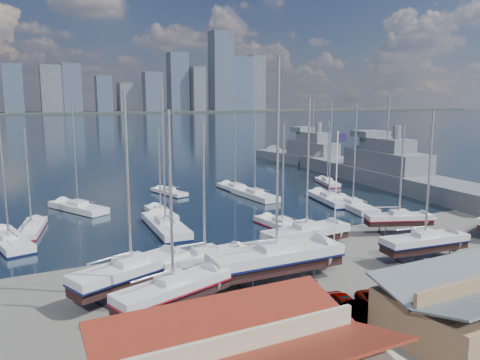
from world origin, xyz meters
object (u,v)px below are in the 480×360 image
naval_ship_west (312,159)px  car_a (345,306)px  sailboat_cradle_0 (132,271)px  flagpole (337,185)px  naval_ship_east (385,176)px

naval_ship_west → car_a: (-45.72, -68.60, -0.94)m
sailboat_cradle_0 → car_a: size_ratio=3.95×
sailboat_cradle_0 → naval_ship_west: sailboat_cradle_0 is taller
naval_ship_west → flagpole: naval_ship_west is taller
sailboat_cradle_0 → car_a: (13.47, -10.73, -1.39)m
naval_ship_east → flagpole: naval_ship_east is taller
sailboat_cradle_0 → naval_ship_west: (59.19, 57.86, -0.44)m
flagpole → car_a: bearing=-124.6°
naval_ship_west → flagpole: (-38.18, -57.67, 5.87)m
car_a → naval_ship_west: bearing=67.6°
sailboat_cradle_0 → naval_ship_west: 82.78m
car_a → flagpole: flagpole is taller
naval_ship_east → naval_ship_west: 28.24m
naval_ship_west → sailboat_cradle_0: bearing=130.7°
naval_ship_east → car_a: bearing=139.2°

